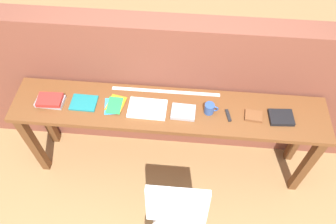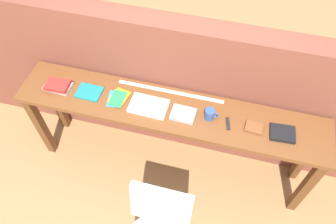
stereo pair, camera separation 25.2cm
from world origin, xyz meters
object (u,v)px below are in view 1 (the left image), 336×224
(magazine_cycling, at_px, (84,103))
(book_open_centre, at_px, (147,109))
(pamphlet_pile_colourful, at_px, (115,105))
(book_repair_rightmost, at_px, (281,117))
(book_stack_leftmost, at_px, (50,101))
(mug, at_px, (210,108))
(multitool_folded, at_px, (228,115))
(leather_journal_brown, at_px, (254,116))

(magazine_cycling, bearing_deg, book_open_centre, -0.96)
(pamphlet_pile_colourful, height_order, book_repair_rightmost, book_repair_rightmost)
(book_stack_leftmost, relative_size, mug, 2.03)
(mug, bearing_deg, multitool_folded, -9.96)
(magazine_cycling, relative_size, leather_journal_brown, 1.57)
(book_open_centre, distance_m, mug, 0.48)
(book_open_centre, distance_m, leather_journal_brown, 0.82)
(leather_journal_brown, xyz_separation_m, book_repair_rightmost, (0.21, 0.00, 0.00))
(book_open_centre, relative_size, book_repair_rightmost, 1.64)
(magazine_cycling, bearing_deg, mug, 0.93)
(mug, bearing_deg, book_repair_rightmost, -1.55)
(book_stack_leftmost, bearing_deg, leather_journal_brown, 0.13)
(book_repair_rightmost, bearing_deg, book_stack_leftmost, 176.43)
(pamphlet_pile_colourful, xyz_separation_m, mug, (0.75, -0.00, 0.04))
(pamphlet_pile_colourful, xyz_separation_m, book_repair_rightmost, (1.30, -0.01, 0.01))
(book_stack_leftmost, xyz_separation_m, book_open_centre, (0.77, 0.00, -0.02))
(book_repair_rightmost, bearing_deg, magazine_cycling, 175.75)
(magazine_cycling, height_order, multitool_folded, multitool_folded)
(book_stack_leftmost, relative_size, book_open_centre, 0.75)
(pamphlet_pile_colourful, relative_size, mug, 1.88)
(multitool_folded, bearing_deg, leather_journal_brown, 2.59)
(pamphlet_pile_colourful, distance_m, multitool_folded, 0.89)
(multitool_folded, xyz_separation_m, leather_journal_brown, (0.19, 0.01, 0.00))
(pamphlet_pile_colourful, bearing_deg, mug, -0.01)
(pamphlet_pile_colourful, xyz_separation_m, book_open_centre, (0.26, -0.02, 0.00))
(book_stack_leftmost, relative_size, pamphlet_pile_colourful, 1.08)
(book_repair_rightmost, bearing_deg, pamphlet_pile_colourful, 175.58)
(book_stack_leftmost, height_order, leather_journal_brown, book_stack_leftmost)
(pamphlet_pile_colourful, height_order, mug, mug)
(leather_journal_brown, bearing_deg, magazine_cycling, -175.35)
(magazine_cycling, relative_size, mug, 1.86)
(book_stack_leftmost, bearing_deg, mug, 0.94)
(book_stack_leftmost, relative_size, magazine_cycling, 1.10)
(book_open_centre, xyz_separation_m, multitool_folded, (0.63, -0.01, -0.00))
(leather_journal_brown, height_order, book_repair_rightmost, book_repair_rightmost)
(book_open_centre, relative_size, mug, 2.72)
(mug, relative_size, book_repair_rightmost, 0.60)
(magazine_cycling, height_order, book_open_centre, book_open_centre)
(magazine_cycling, xyz_separation_m, pamphlet_pile_colourful, (0.25, 0.00, 0.00))
(pamphlet_pile_colourful, distance_m, leather_journal_brown, 1.09)
(pamphlet_pile_colourful, xyz_separation_m, leather_journal_brown, (1.09, -0.02, 0.00))
(mug, bearing_deg, book_stack_leftmost, -179.06)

